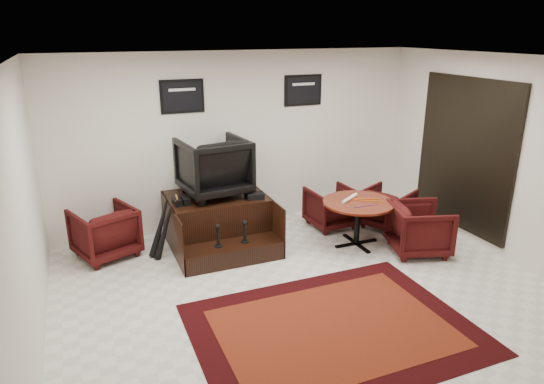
{
  "coord_description": "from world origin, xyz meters",
  "views": [
    {
      "loc": [
        -2.44,
        -4.78,
        3.11
      ],
      "look_at": [
        -0.1,
        0.9,
        1.03
      ],
      "focal_mm": 32.0,
      "sensor_mm": 36.0,
      "label": 1
    }
  ],
  "objects": [
    {
      "name": "ground",
      "position": [
        0.0,
        0.0,
        0.0
      ],
      "size": [
        6.0,
        6.0,
        0.0
      ],
      "primitive_type": "plane",
      "color": "beige",
      "rests_on": "ground"
    },
    {
      "name": "shoes_pair",
      "position": [
        -1.17,
        1.69,
        0.79
      ],
      "size": [
        0.23,
        0.26,
        0.09
      ],
      "color": "black",
      "rests_on": "shine_podium"
    },
    {
      "name": "area_rug",
      "position": [
        -0.1,
        -0.85,
        0.01
      ],
      "size": [
        2.99,
        2.24,
        0.01
      ],
      "color": "black",
      "rests_on": "ground"
    },
    {
      "name": "table_clutter",
      "position": [
        1.4,
        0.91,
        0.69
      ],
      "size": [
        0.55,
        0.39,
        0.01
      ],
      "color": "#D4560B",
      "rests_on": "meeting_table"
    },
    {
      "name": "meeting_table",
      "position": [
        1.3,
        0.95,
        0.6
      ],
      "size": [
        1.05,
        1.05,
        0.69
      ],
      "color": "#4C190A",
      "rests_on": "ground"
    },
    {
      "name": "room_shell",
      "position": [
        0.41,
        0.12,
        1.79
      ],
      "size": [
        6.02,
        5.02,
        2.81
      ],
      "color": "silver",
      "rests_on": "ground"
    },
    {
      "name": "polish_kit",
      "position": [
        -0.11,
        1.51,
        0.79
      ],
      "size": [
        0.27,
        0.21,
        0.08
      ],
      "primitive_type": "cube",
      "rotation": [
        0.0,
        0.0,
        -0.18
      ],
      "color": "black",
      "rests_on": "shine_podium"
    },
    {
      "name": "umbrella_hooked",
      "position": [
        -1.5,
        1.68,
        0.43
      ],
      "size": [
        0.32,
        0.12,
        0.87
      ],
      "primitive_type": null,
      "color": "black",
      "rests_on": "ground"
    },
    {
      "name": "table_chair_corner",
      "position": [
        2.0,
        0.39,
        0.4
      ],
      "size": [
        0.93,
        0.96,
        0.8
      ],
      "primitive_type": "imported",
      "rotation": [
        0.0,
        0.0,
        1.27
      ],
      "color": "black",
      "rests_on": "ground"
    },
    {
      "name": "paper_roll",
      "position": [
        1.22,
        1.07,
        0.71
      ],
      "size": [
        0.38,
        0.27,
        0.05
      ],
      "primitive_type": "cylinder",
      "rotation": [
        0.0,
        1.57,
        0.56
      ],
      "color": "white",
      "rests_on": "meeting_table"
    },
    {
      "name": "shine_podium",
      "position": [
        -0.62,
        1.76,
        0.34
      ],
      "size": [
        1.45,
        1.49,
        0.75
      ],
      "color": "black",
      "rests_on": "ground"
    },
    {
      "name": "umbrella_black",
      "position": [
        -1.46,
        1.58,
        0.4
      ],
      "size": [
        0.3,
        0.11,
        0.81
      ],
      "primitive_type": null,
      "color": "black",
      "rests_on": "ground"
    },
    {
      "name": "table_chair_window",
      "position": [
        2.14,
        1.35,
        0.36
      ],
      "size": [
        0.91,
        0.93,
        0.73
      ],
      "primitive_type": "imported",
      "rotation": [
        0.0,
        0.0,
        2.05
      ],
      "color": "black",
      "rests_on": "ground"
    },
    {
      "name": "shine_chair",
      "position": [
        -0.62,
        1.91,
        1.22
      ],
      "size": [
        1.02,
        0.97,
        0.95
      ],
      "primitive_type": "imported",
      "rotation": [
        0.0,
        0.0,
        3.26
      ],
      "color": "black",
      "rests_on": "shine_podium"
    },
    {
      "name": "armchair_side",
      "position": [
        -2.23,
        1.99,
        0.4
      ],
      "size": [
        0.99,
        0.96,
        0.8
      ],
      "primitive_type": "imported",
      "rotation": [
        0.0,
        0.0,
        3.5
      ],
      "color": "black",
      "rests_on": "ground"
    },
    {
      "name": "table_chair_back",
      "position": [
        1.29,
        1.74,
        0.36
      ],
      "size": [
        0.74,
        0.69,
        0.73
      ],
      "primitive_type": "imported",
      "rotation": [
        0.0,
        0.0,
        3.19
      ],
      "color": "black",
      "rests_on": "ground"
    }
  ]
}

